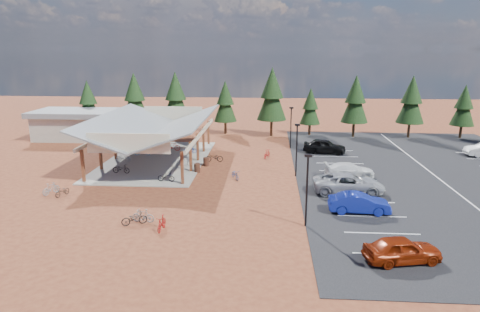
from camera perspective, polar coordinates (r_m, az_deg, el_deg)
ground at (r=39.88m, az=0.40°, el=-3.39°), size 140.00×140.00×0.00m
asphalt_lot at (r=45.62m, az=24.55°, el=-2.42°), size 27.00×44.00×0.04m
concrete_pad at (r=48.14m, az=-11.03°, el=-0.52°), size 10.60×18.60×0.10m
bike_pavilion at (r=47.34m, az=-11.25°, el=3.90°), size 11.65×19.40×4.97m
outbuilding at (r=62.66m, az=-21.01°, el=4.01°), size 11.00×7.00×3.90m
lamp_post_0 at (r=29.49m, az=8.93°, el=-3.86°), size 0.50×0.25×5.14m
lamp_post_1 at (r=41.05m, az=7.57°, el=1.30°), size 0.50×0.25×5.14m
lamp_post_2 at (r=52.80m, az=6.80°, el=4.18°), size 0.50×0.25×5.14m
trash_bin_0 at (r=42.80m, az=-5.73°, el=-1.61°), size 0.60×0.60×0.90m
trash_bin_1 at (r=45.08m, az=-4.53°, el=-0.77°), size 0.60×0.60×0.90m
pine_0 at (r=65.88m, az=-19.60°, el=6.91°), size 3.28×3.28×7.64m
pine_1 at (r=62.39m, az=-13.88°, el=7.61°), size 3.78×3.78×8.81m
pine_2 at (r=61.48m, az=-8.58°, el=7.85°), size 3.84×3.84×8.94m
pine_3 at (r=61.52m, az=-1.98°, el=7.25°), size 3.28×3.28×7.64m
pine_4 at (r=59.97m, az=4.29°, el=8.19°), size 4.11×4.11×9.58m
pine_5 at (r=61.45m, az=9.37°, el=6.53°), size 2.88×2.88×6.71m
pine_6 at (r=61.26m, az=15.13°, el=7.30°), size 3.69×3.69×8.59m
pine_7 at (r=63.16m, az=21.91°, el=6.96°), size 3.68×3.68×8.58m
pine_8 at (r=65.93m, az=27.68°, el=5.96°), size 3.15×3.15×7.35m
bike_0 at (r=43.57m, az=-15.57°, el=-1.64°), size 1.78×0.75×0.91m
bike_1 at (r=47.92m, az=-15.30°, el=-0.17°), size 1.66×0.60×0.98m
bike_2 at (r=50.29m, az=-12.88°, el=0.65°), size 1.96×0.85×1.00m
bike_3 at (r=53.42m, az=-11.17°, el=1.48°), size 1.61×0.92×0.93m
bike_4 at (r=40.02m, az=-9.83°, el=-2.77°), size 1.63×0.69×0.83m
bike_5 at (r=44.79m, az=-7.32°, el=-0.71°), size 1.80×0.71×1.05m
bike_6 at (r=50.46m, az=-6.71°, el=0.85°), size 1.56×0.59×0.81m
bike_7 at (r=51.77m, az=-9.00°, el=1.28°), size 1.89×0.68×1.12m
bike_8 at (r=38.84m, az=-22.60°, el=-4.36°), size 0.96×1.65×0.82m
bike_9 at (r=39.66m, az=-23.90°, el=-3.98°), size 1.14×1.70×1.00m
bike_11 at (r=29.80m, az=-10.40°, el=-8.79°), size 0.60×1.72×1.01m
bike_12 at (r=31.08m, az=-13.91°, el=-8.07°), size 1.88×1.36×0.94m
bike_13 at (r=31.35m, az=-12.79°, el=-7.77°), size 1.68×0.64×0.98m
bike_14 at (r=40.44m, az=-0.64°, el=-2.47°), size 1.27×1.83×0.91m
bike_15 at (r=48.27m, az=3.62°, el=0.31°), size 1.05×1.73×1.00m
bike_16 at (r=46.60m, az=-3.47°, el=-0.19°), size 1.98×0.89×1.01m
car_0 at (r=26.78m, az=20.82°, el=-11.58°), size 4.69×2.66×1.51m
car_1 at (r=33.35m, az=15.59°, el=-6.06°), size 4.57×1.72×1.49m
car_2 at (r=37.51m, az=14.28°, el=-3.58°), size 6.02×2.79×1.67m
car_3 at (r=42.23m, az=14.40°, el=-1.82°), size 4.86×2.34×1.36m
car_4 at (r=51.23m, az=11.21°, el=1.30°), size 5.15×2.80×1.66m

